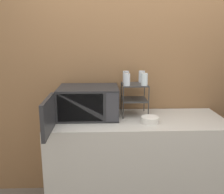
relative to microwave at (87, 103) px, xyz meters
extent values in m
cube|color=olive|center=(0.47, 0.31, 0.22)|extent=(8.00, 0.06, 2.60)
cube|color=#B7B2A8|center=(0.47, -0.06, -0.61)|extent=(1.66, 0.66, 0.94)
cube|color=#262628|center=(0.02, 0.02, 0.00)|extent=(0.56, 0.41, 0.29)
cube|color=#B7B2A8|center=(-0.05, -0.18, 0.00)|extent=(0.40, 0.01, 0.25)
cube|color=#333338|center=(0.24, -0.18, 0.00)|extent=(0.11, 0.01, 0.26)
cube|color=#262628|center=(-0.28, -0.40, 0.00)|extent=(0.03, 0.44, 0.28)
cylinder|color=#333333|center=(0.34, -0.06, 0.01)|extent=(0.01, 0.01, 0.31)
cylinder|color=#333333|center=(0.58, -0.06, 0.01)|extent=(0.01, 0.01, 0.31)
cylinder|color=#333333|center=(0.34, 0.19, 0.01)|extent=(0.01, 0.01, 0.31)
cylinder|color=#333333|center=(0.58, 0.19, 0.01)|extent=(0.01, 0.01, 0.31)
cube|color=#333333|center=(0.46, 0.07, 0.01)|extent=(0.24, 0.25, 0.01)
cube|color=#333333|center=(0.46, 0.07, 0.16)|extent=(0.24, 0.25, 0.01)
cylinder|color=silver|center=(0.38, -0.02, 0.22)|extent=(0.06, 0.06, 0.12)
cylinder|color=silver|center=(0.54, 0.16, 0.22)|extent=(0.06, 0.06, 0.12)
cylinder|color=silver|center=(0.54, -0.02, 0.22)|extent=(0.06, 0.06, 0.12)
cylinder|color=silver|center=(0.38, 0.15, 0.22)|extent=(0.06, 0.06, 0.12)
cylinder|color=silver|center=(0.57, -0.18, -0.14)|extent=(0.09, 0.09, 0.01)
cylinder|color=silver|center=(0.57, -0.18, -0.12)|extent=(0.16, 0.16, 0.06)
camera|label=1|loc=(0.15, -2.30, 0.60)|focal=40.00mm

